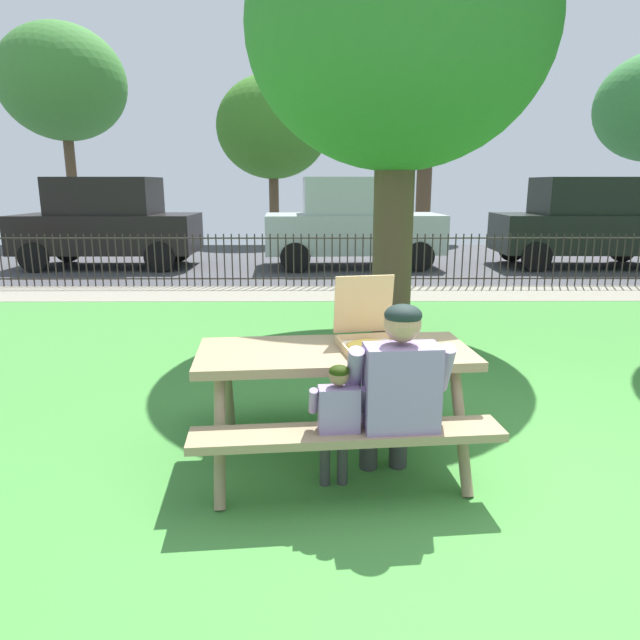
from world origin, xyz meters
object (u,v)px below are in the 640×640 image
Objects in this scene: adult_at_table at (397,391)px; parked_car_far_left at (108,222)px; pizza_box_open at (369,334)px; far_tree_left at (63,83)px; parked_car_left at (354,222)px; child_at_table at (337,417)px; picnic_table_foreground at (335,374)px; far_tree_midleft at (273,128)px; parked_car_center at (586,222)px; far_tree_center at (426,123)px; tree_midground_right at (399,32)px.

adult_at_table is 0.30× the size of parked_car_far_left.
pizza_box_open is at bearing 102.58° from adult_at_table.
far_tree_left is at bearing 117.78° from parked_car_far_left.
pizza_box_open is at bearing -92.94° from parked_car_left.
adult_at_table is 1.39× the size of child_at_table.
child_at_table is at bearing -90.07° from picnic_table_foreground.
picnic_table_foreground is at bearing 89.93° from child_at_table.
picnic_table_foreground is 16.07m from far_tree_midleft.
child_at_table is at bearing -170.26° from adult_at_table.
parked_car_far_left is 0.99× the size of parked_car_center.
picnic_table_foreground is at bearing -102.32° from far_tree_center.
child_at_table is 0.17× the size of tree_midground_right.
pizza_box_open is 0.61× the size of child_at_table.
parked_car_left is at bearing 87.91° from adult_at_table.
pizza_box_open is 18.23m from far_tree_left.
pizza_box_open is 10.48m from parked_car_far_left.
child_at_table is at bearing -101.64° from tree_midground_right.
tree_midground_right is 15.28m from far_tree_left.
parked_car_far_left is at bearing -116.72° from far_tree_midleft.
parked_car_center is at bearing -24.57° from far_tree_left.
picnic_table_foreground is 11.01m from parked_car_center.
parked_car_far_left is at bearing 116.03° from child_at_table.
adult_at_table is at bearing 9.74° from child_at_table.
child_at_table is at bearing -111.30° from pizza_box_open.
adult_at_table is 0.23× the size of far_tree_center.
child_at_table is 0.16× the size of far_tree_midleft.
far_tree_midleft is 4.98m from far_tree_center.
parked_car_far_left is at bearing 180.00° from parked_car_center.
pizza_box_open is 0.13× the size of parked_car_center.
parked_car_center is at bearing 58.27° from pizza_box_open.
adult_at_table is at bearing -96.83° from tree_midground_right.
tree_midground_right is 8.13m from parked_car_center.
far_tree_midleft is (-2.24, 6.45, 2.60)m from parked_car_left.
far_tree_center reaches higher than pizza_box_open.
tree_midground_right is 12.49m from far_tree_midleft.
parked_car_far_left is 7.67m from far_tree_midleft.
parked_car_center is (5.57, 9.74, 0.35)m from adult_at_table.
far_tree_left is at bearing 180.00° from far_tree_center.
parked_car_left is 5.22m from parked_car_center.
child_at_table is 0.17× the size of far_tree_center.
tree_midground_right is at bearing -88.86° from parked_car_left.
pizza_box_open is 0.13× the size of parked_car_left.
far_tree_midleft is at bearing 95.60° from picnic_table_foreground.
child_at_table is at bearing -94.11° from parked_car_left.
far_tree_left is 1.31× the size of far_tree_center.
parked_car_far_left is 8.28m from far_tree_left.
far_tree_left is (-8.18, 15.71, 4.34)m from picnic_table_foreground.
parked_car_far_left reaches higher than child_at_table.
parked_car_left is at bearing -112.95° from far_tree_center.
far_tree_midleft reaches higher than parked_car_far_left.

